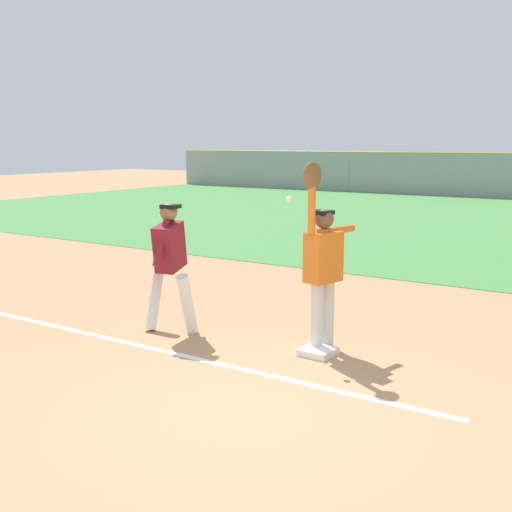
{
  "coord_description": "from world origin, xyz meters",
  "views": [
    {
      "loc": [
        3.09,
        -4.7,
        2.5
      ],
      "look_at": [
        -1.28,
        2.07,
        1.05
      ],
      "focal_mm": 44.75,
      "sensor_mm": 36.0,
      "label": 1
    }
  ],
  "objects_px": {
    "baseball": "(289,199)",
    "parked_car_white": "(485,177)",
    "runner": "(170,259)",
    "fielder": "(322,260)",
    "first_base": "(318,352)"
  },
  "relations": [
    {
      "from": "parked_car_white",
      "to": "fielder",
      "type": "bearing_deg",
      "value": -76.7
    },
    {
      "from": "baseball",
      "to": "parked_car_white",
      "type": "bearing_deg",
      "value": 98.67
    },
    {
      "from": "fielder",
      "to": "parked_car_white",
      "type": "distance_m",
      "value": 27.94
    },
    {
      "from": "fielder",
      "to": "baseball",
      "type": "bearing_deg",
      "value": 34.49
    },
    {
      "from": "fielder",
      "to": "baseball",
      "type": "xyz_separation_m",
      "value": [
        -0.38,
        -0.14,
        0.71
      ]
    },
    {
      "from": "runner",
      "to": "parked_car_white",
      "type": "distance_m",
      "value": 28.09
    },
    {
      "from": "runner",
      "to": "parked_car_white",
      "type": "height_order",
      "value": "runner"
    },
    {
      "from": "fielder",
      "to": "runner",
      "type": "xyz_separation_m",
      "value": [
        -2.01,
        -0.41,
        -0.12
      ]
    },
    {
      "from": "runner",
      "to": "baseball",
      "type": "relative_size",
      "value": 23.24
    },
    {
      "from": "fielder",
      "to": "parked_car_white",
      "type": "relative_size",
      "value": 0.5
    },
    {
      "from": "fielder",
      "to": "runner",
      "type": "distance_m",
      "value": 2.06
    },
    {
      "from": "runner",
      "to": "baseball",
      "type": "height_order",
      "value": "baseball"
    },
    {
      "from": "runner",
      "to": "baseball",
      "type": "bearing_deg",
      "value": -3.89
    },
    {
      "from": "first_base",
      "to": "runner",
      "type": "relative_size",
      "value": 0.22
    },
    {
      "from": "first_base",
      "to": "fielder",
      "type": "xyz_separation_m",
      "value": [
        -0.06,
        0.18,
        1.08
      ]
    }
  ]
}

